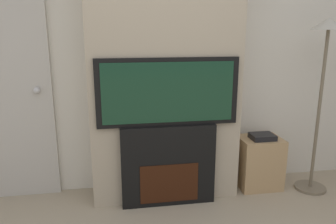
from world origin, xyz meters
The scene contains 7 objects.
wall_back centered at (0.00, 2.03, 1.35)m, with size 6.00×0.06×2.70m.
chimney_breast centered at (0.00, 1.81, 1.35)m, with size 1.30×0.39×2.70m.
fireplace centered at (0.00, 1.61, 0.36)m, with size 0.81×0.15×0.72m.
television centered at (0.00, 1.61, 1.01)m, with size 1.18×0.07×0.57m.
floor_lamp centered at (1.41, 1.64, 1.21)m, with size 0.30×0.30×1.60m.
media_stand centered at (0.93, 1.78, 0.26)m, with size 0.40×0.32×0.55m.
entry_door centered at (-1.38, 1.97, 1.04)m, with size 0.82×0.09×2.07m.
Camera 1 is at (-0.43, -1.01, 1.51)m, focal length 35.00 mm.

